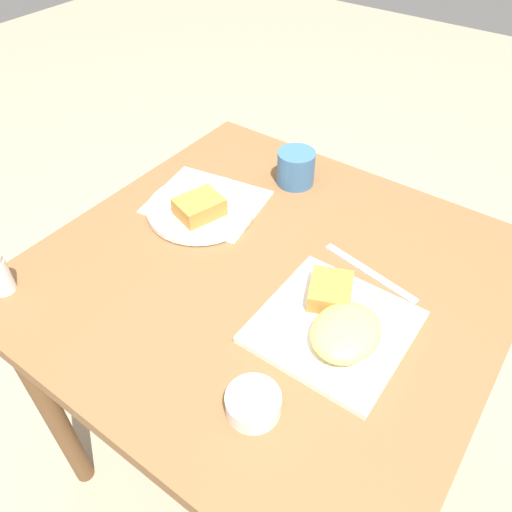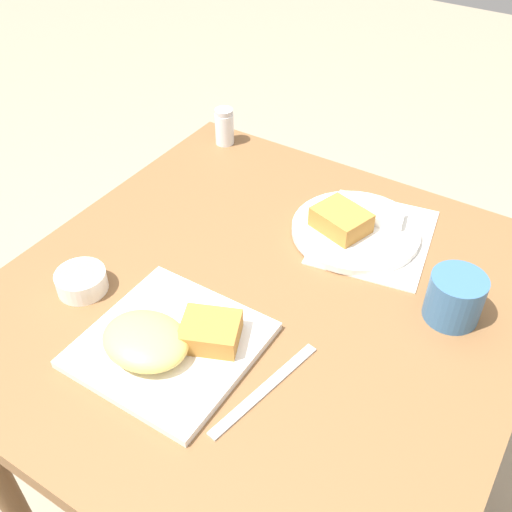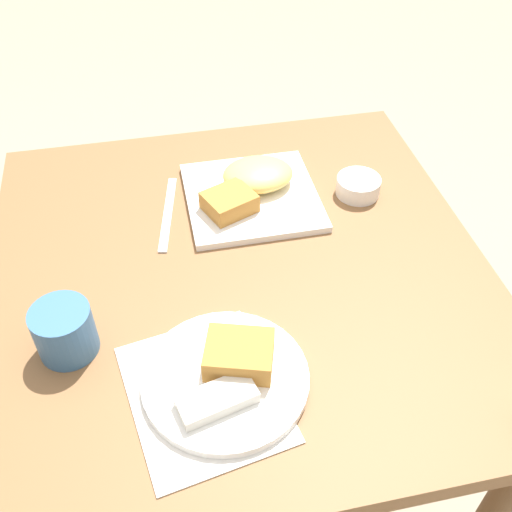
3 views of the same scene
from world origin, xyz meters
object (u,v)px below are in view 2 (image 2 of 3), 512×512
(salt_shaker, at_px, (225,129))
(butter_knife, at_px, (265,389))
(sauce_ramekin, at_px, (81,281))
(coffee_mug, at_px, (455,298))
(plate_oval_far, at_px, (354,227))
(plate_square_near, at_px, (166,341))

(salt_shaker, height_order, butter_knife, salt_shaker)
(sauce_ramekin, distance_m, coffee_mug, 0.62)
(plate_oval_far, distance_m, coffee_mug, 0.25)
(coffee_mug, bearing_deg, sauce_ramekin, -153.46)
(plate_oval_far, relative_size, salt_shaker, 2.86)
(plate_oval_far, xyz_separation_m, butter_knife, (0.05, -0.40, -0.02))
(sauce_ramekin, bearing_deg, plate_square_near, -8.14)
(butter_knife, relative_size, coffee_mug, 2.41)
(plate_square_near, xyz_separation_m, butter_knife, (0.17, 0.02, -0.02))
(salt_shaker, xyz_separation_m, butter_knife, (0.45, -0.55, -0.03))
(plate_square_near, relative_size, coffee_mug, 2.81)
(salt_shaker, bearing_deg, butter_knife, -50.67)
(plate_oval_far, bearing_deg, salt_shaker, 159.44)
(salt_shaker, height_order, coffee_mug, salt_shaker)
(sauce_ramekin, height_order, butter_knife, sauce_ramekin)
(butter_knife, bearing_deg, plate_square_near, 106.90)
(coffee_mug, bearing_deg, salt_shaker, 157.54)
(plate_square_near, height_order, salt_shaker, salt_shaker)
(butter_knife, bearing_deg, plate_oval_far, 17.83)
(sauce_ramekin, bearing_deg, salt_shaker, 97.82)
(sauce_ramekin, bearing_deg, coffee_mug, 26.54)
(butter_knife, xyz_separation_m, coffee_mug, (0.18, 0.29, 0.04))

